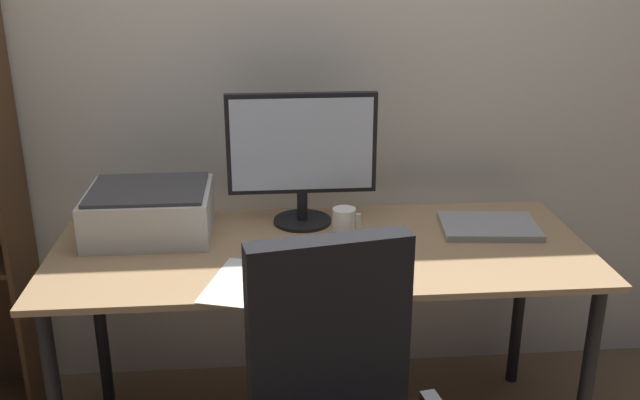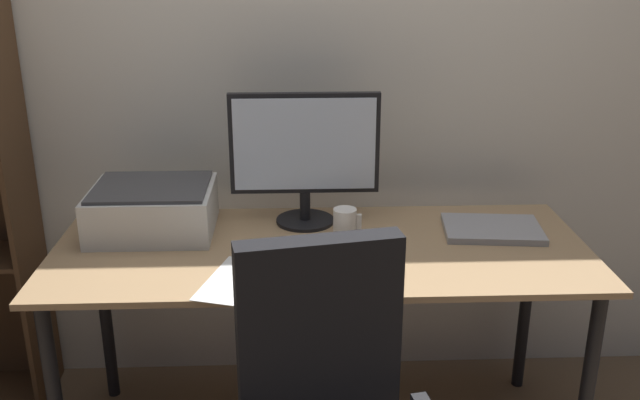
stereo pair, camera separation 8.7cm
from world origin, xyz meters
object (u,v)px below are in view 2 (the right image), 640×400
(mouse, at_px, (388,265))
(desk, at_px, (321,269))
(keyboard, at_px, (312,268))
(laptop, at_px, (492,229))
(printer, at_px, (153,209))
(monitor, at_px, (305,151))
(coffee_mug, at_px, (345,225))

(mouse, bearing_deg, desk, 145.27)
(keyboard, distance_m, laptop, 0.67)
(desk, bearing_deg, laptop, 9.57)
(laptop, distance_m, printer, 1.14)
(keyboard, xyz_separation_m, printer, (-0.52, 0.33, 0.07))
(desk, height_order, monitor, monitor)
(keyboard, xyz_separation_m, laptop, (0.61, 0.28, 0.00))
(desk, height_order, coffee_mug, coffee_mug)
(desk, relative_size, monitor, 3.40)
(desk, xyz_separation_m, monitor, (-0.05, 0.21, 0.34))
(desk, distance_m, keyboard, 0.20)
(monitor, relative_size, coffee_mug, 4.63)
(keyboard, bearing_deg, mouse, 1.69)
(monitor, height_order, coffee_mug, monitor)
(monitor, xyz_separation_m, printer, (-0.51, -0.06, -0.18))
(coffee_mug, distance_m, laptop, 0.50)
(keyboard, relative_size, laptop, 0.91)
(keyboard, relative_size, coffee_mug, 2.67)
(monitor, xyz_separation_m, coffee_mug, (0.13, -0.16, -0.20))
(monitor, relative_size, printer, 1.25)
(coffee_mug, bearing_deg, laptop, 5.72)
(desk, relative_size, keyboard, 5.88)
(keyboard, xyz_separation_m, coffee_mug, (0.11, 0.23, 0.05))
(monitor, xyz_separation_m, mouse, (0.24, -0.39, -0.24))
(mouse, relative_size, printer, 0.24)
(laptop, bearing_deg, desk, -164.69)
(monitor, height_order, printer, monitor)
(desk, relative_size, mouse, 17.78)
(coffee_mug, bearing_deg, keyboard, -116.74)
(printer, bearing_deg, mouse, -24.11)
(desk, bearing_deg, monitor, 102.47)
(desk, xyz_separation_m, mouse, (0.19, -0.18, 0.10))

